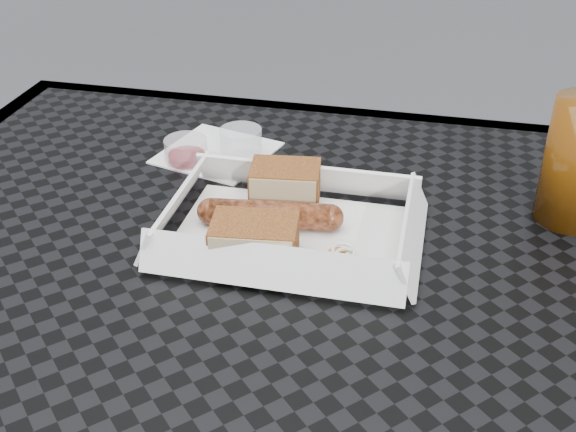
{
  "coord_description": "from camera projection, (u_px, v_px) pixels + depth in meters",
  "views": [
    {
      "loc": [
        0.18,
        -0.51,
        1.14
      ],
      "look_at": [
        0.05,
        0.06,
        0.78
      ],
      "focal_mm": 45.0,
      "sensor_mm": 36.0,
      "label": 1
    }
  ],
  "objects": [
    {
      "name": "napkin",
      "position": [
        217.0,
        153.0,
        0.86
      ],
      "size": [
        0.15,
        0.15,
        0.0
      ],
      "primitive_type": "cube",
      "rotation": [
        0.0,
        0.0,
        -0.26
      ],
      "color": "white",
      "rests_on": "patio_table"
    },
    {
      "name": "veg_garnish",
      "position": [
        337.0,
        265.0,
        0.66
      ],
      "size": [
        0.03,
        0.03,
        0.0
      ],
      "color": "#EB530A",
      "rests_on": "food_tray"
    },
    {
      "name": "condiment_cup_empty",
      "position": [
        241.0,
        141.0,
        0.86
      ],
      "size": [
        0.05,
        0.05,
        0.03
      ],
      "primitive_type": "cylinder",
      "color": "silver",
      "rests_on": "patio_table"
    },
    {
      "name": "bread_far",
      "position": [
        255.0,
        241.0,
        0.66
      ],
      "size": [
        0.08,
        0.06,
        0.04
      ],
      "primitive_type": "cube",
      "rotation": [
        0.0,
        0.0,
        0.12
      ],
      "color": "brown",
      "rests_on": "food_tray"
    },
    {
      "name": "patio_table",
      "position": [
        223.0,
        335.0,
        0.7
      ],
      "size": [
        0.8,
        0.8,
        0.74
      ],
      "color": "black",
      "rests_on": "ground"
    },
    {
      "name": "condiment_cup_sauce",
      "position": [
        186.0,
        151.0,
        0.84
      ],
      "size": [
        0.05,
        0.05,
        0.03
      ],
      "primitive_type": "cylinder",
      "color": "maroon",
      "rests_on": "patio_table"
    },
    {
      "name": "bratwurst",
      "position": [
        270.0,
        214.0,
        0.71
      ],
      "size": [
        0.15,
        0.04,
        0.03
      ],
      "rotation": [
        0.0,
        0.0,
        0.12
      ],
      "color": "brown",
      "rests_on": "food_tray"
    },
    {
      "name": "food_tray",
      "position": [
        290.0,
        235.0,
        0.71
      ],
      "size": [
        0.22,
        0.15,
        0.0
      ],
      "primitive_type": "cube",
      "color": "white",
      "rests_on": "patio_table"
    },
    {
      "name": "bread_near",
      "position": [
        285.0,
        186.0,
        0.74
      ],
      "size": [
        0.08,
        0.06,
        0.04
      ],
      "primitive_type": "cube",
      "rotation": [
        0.0,
        0.0,
        0.12
      ],
      "color": "brown",
      "rests_on": "food_tray"
    }
  ]
}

